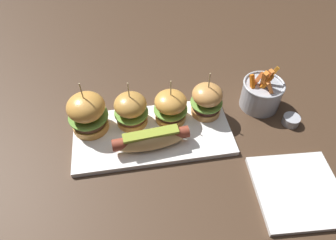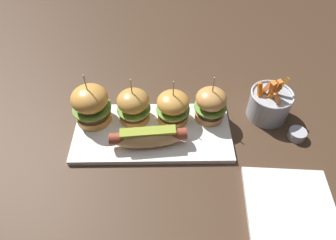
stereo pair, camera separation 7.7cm
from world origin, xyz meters
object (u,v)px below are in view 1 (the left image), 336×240
at_px(side_plate, 298,190).
at_px(slider_far_right, 207,100).
at_px(platter_main, 153,134).
at_px(slider_center_left, 131,109).
at_px(sauce_ramekin, 291,120).
at_px(slider_far_left, 87,113).
at_px(slider_center_right, 171,107).
at_px(fries_bucket, 261,94).
at_px(hot_dog, 151,139).

bearing_deg(side_plate, slider_far_right, 119.53).
distance_m(platter_main, slider_far_right, 0.17).
relative_size(slider_center_left, sauce_ramekin, 3.00).
bearing_deg(slider_far_left, side_plate, -29.42).
relative_size(slider_center_right, side_plate, 0.69).
bearing_deg(fries_bucket, platter_main, -168.28).
xyz_separation_m(fries_bucket, side_plate, (-0.01, -0.28, -0.04)).
bearing_deg(sauce_ramekin, hot_dog, -175.83).
relative_size(hot_dog, fries_bucket, 1.43).
xyz_separation_m(slider_far_left, sauce_ramekin, (0.54, -0.06, -0.06)).
xyz_separation_m(fries_bucket, sauce_ramekin, (0.06, -0.08, -0.03)).
xyz_separation_m(slider_center_right, fries_bucket, (0.26, 0.02, -0.01)).
distance_m(platter_main, slider_center_right, 0.09).
bearing_deg(slider_center_right, platter_main, -142.87).
distance_m(hot_dog, slider_far_left, 0.18).
xyz_separation_m(hot_dog, slider_center_left, (-0.04, 0.09, 0.02)).
distance_m(hot_dog, slider_center_right, 0.11).
bearing_deg(sauce_ramekin, side_plate, -110.02).
distance_m(slider_far_left, slider_far_right, 0.31).
height_order(hot_dog, fries_bucket, fries_bucket).
xyz_separation_m(slider_far_right, fries_bucket, (0.16, 0.02, -0.02)).
distance_m(fries_bucket, sauce_ramekin, 0.11).
bearing_deg(hot_dog, slider_far_left, 149.43).
bearing_deg(fries_bucket, side_plate, -92.55).
height_order(slider_far_left, slider_far_right, slider_far_left).
relative_size(hot_dog, slider_far_right, 1.40).
distance_m(slider_center_left, slider_center_right, 0.10).
bearing_deg(slider_center_right, slider_far_right, 4.24).
relative_size(hot_dog, sauce_ramekin, 4.24).
bearing_deg(platter_main, hot_dog, -100.33).
bearing_deg(sauce_ramekin, slider_center_left, 171.56).
height_order(platter_main, slider_center_left, slider_center_left).
relative_size(slider_center_right, slider_far_right, 0.96).
height_order(slider_far_left, side_plate, slider_far_left).
bearing_deg(hot_dog, slider_center_right, 53.97).
xyz_separation_m(slider_far_left, slider_center_right, (0.21, -0.00, -0.01)).
height_order(slider_far_right, sauce_ramekin, slider_far_right).
height_order(slider_center_right, side_plate, slider_center_right).
xyz_separation_m(slider_center_left, side_plate, (0.35, -0.26, -0.05)).
relative_size(slider_far_right, sauce_ramekin, 3.03).
height_order(hot_dog, sauce_ramekin, hot_dog).
height_order(slider_center_left, slider_far_right, slider_far_right).
relative_size(platter_main, slider_center_left, 3.02).
bearing_deg(hot_dog, sauce_ramekin, 4.17).
xyz_separation_m(hot_dog, sauce_ramekin, (0.39, 0.03, -0.03)).
bearing_deg(sauce_ramekin, platter_main, 177.44).
bearing_deg(fries_bucket, slider_center_right, -174.69).
bearing_deg(slider_far_right, side_plate, -60.47).
bearing_deg(slider_center_left, side_plate, -36.75).
relative_size(platter_main, fries_bucket, 3.05).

